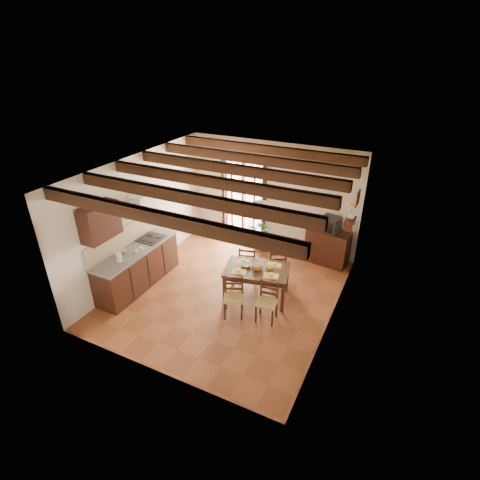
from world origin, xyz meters
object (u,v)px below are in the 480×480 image
Objects in this scene: chair_near_right at (267,308)px; pendant_lamp at (260,207)px; chair_near_left at (234,304)px; chair_far_left at (248,268)px; potted_plant at (261,231)px; crt_tv at (330,224)px; dining_table at (257,272)px; chair_far_right at (276,271)px; sideboard at (327,247)px; kitchen_counter at (138,267)px.

pendant_lamp is (-0.48, 0.69, 1.81)m from chair_near_right.
chair_near_right is 0.99× the size of pendant_lamp.
pendant_lamp is at bearing 55.03° from chair_near_left.
potted_plant is at bearing -94.25° from chair_far_left.
pendant_lamp reaches higher than crt_tv.
chair_near_right is (0.48, -0.59, -0.37)m from dining_table.
chair_near_left is at bearing -77.78° from potted_plant.
chair_far_right reaches higher than chair_near_right.
chair_near_left is at bearing -101.52° from pendant_lamp.
chair_far_right is 1.02× the size of pendant_lamp.
potted_plant reaches higher than chair_near_right.
sideboard reaches higher than chair_far_left.
chair_near_right is 0.97× the size of chair_far_left.
chair_far_right is at bearing -52.45° from potted_plant.
sideboard is at bearing 51.64° from dining_table.
chair_far_right is 1.58m from sideboard.
chair_far_left is 2.10m from sideboard.
chair_near_left is 2.01m from pendant_lamp.
potted_plant is at bearing -161.76° from crt_tv.
chair_near_right is 2.00m from pendant_lamp.
chair_far_right is (-0.31, 1.33, 0.01)m from chair_near_right.
kitchen_counter is 2.42m from chair_near_left.
potted_plant is (-0.92, 1.20, 0.30)m from chair_far_right.
kitchen_counter is 3.24m from potted_plant.
kitchen_counter is 2.68× the size of chair_near_left.
chair_near_left reaches higher than dining_table.
crt_tv is 0.59× the size of pendant_lamp.
chair_near_right is 0.82× the size of sideboard.
chair_far_left is at bearing 116.02° from dining_table.
chair_near_right is (0.65, 0.15, 0.00)m from chair_near_left.
crt_tv is (0.50, 2.67, 0.80)m from chair_near_right.
chair_near_left is (2.41, -0.00, -0.21)m from kitchen_counter.
sideboard reaches higher than chair_near_right.
potted_plant is at bearing 109.46° from chair_near_right.
chair_far_right is 1.75× the size of crt_tv.
sideboard is at bearing 72.85° from chair_near_right.
sideboard is 1.75m from potted_plant.
chair_near_left is 3.15m from crt_tv.
kitchen_counter reaches higher than dining_table.
dining_table is at bearing 122.79° from chair_near_right.
pendant_lamp is (0.00, 0.10, 1.45)m from dining_table.
potted_plant reaches higher than crt_tv.
chair_far_right reaches higher than dining_table.
chair_far_left is 0.67m from chair_far_right.
kitchen_counter reaches higher than chair_far_left.
chair_near_right is 1.52m from chair_far_left.
chair_near_right is at bearing 113.59° from chair_far_left.
chair_far_left is 0.48× the size of potted_plant.
pendant_lamp is at bearing 46.99° from chair_far_right.
chair_far_right is at bearing 74.94° from pendant_lamp.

